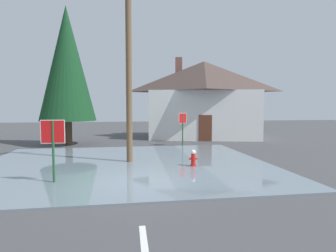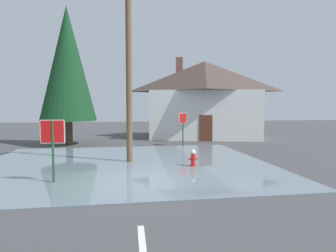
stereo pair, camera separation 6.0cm
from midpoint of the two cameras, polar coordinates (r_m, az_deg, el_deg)
The scene contains 9 objects.
ground_plane at distance 10.22m, azimuth -5.50°, elevation -11.41°, with size 80.00×80.00×0.10m, color #424244.
flood_puddle at distance 13.28m, azimuth -8.34°, elevation -7.51°, with size 12.96×10.85×0.05m, color slate.
lane_stop_bar at distance 8.61m, azimuth 2.06°, elevation -13.98°, with size 3.76×0.30×0.01m, color silver.
stop_sign_near at distance 10.48m, azimuth -21.94°, elevation -2.26°, with size 0.81×0.08×2.20m.
fire_hydrant at distance 12.58m, azimuth 5.20°, elevation -6.50°, with size 0.38×0.33×0.77m.
utility_pole at distance 13.55m, azimuth -7.72°, elevation 10.97°, with size 1.60×0.28×8.28m.
stop_sign_far at distance 18.93m, azimuth 3.12°, elevation 0.66°, with size 0.59×0.37×2.21m.
house at distance 24.55m, azimuth 7.33°, elevation 5.55°, with size 10.53×8.09×6.96m.
pine_tree_mid_left at distance 20.76m, azimuth -19.40°, elevation 11.65°, with size 3.75×3.75×9.37m.
Camera 2 is at (-0.53, -9.85, 2.66)m, focal length 30.44 mm.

